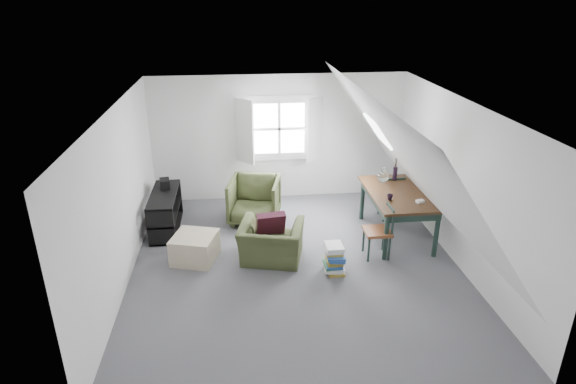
{
  "coord_description": "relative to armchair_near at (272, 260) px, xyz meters",
  "views": [
    {
      "loc": [
        -0.82,
        -6.41,
        3.95
      ],
      "look_at": [
        -0.06,
        0.6,
        0.99
      ],
      "focal_mm": 30.0,
      "sensor_mm": 36.0,
      "label": 1
    }
  ],
  "objects": [
    {
      "name": "throw_pillow",
      "position": [
        0.0,
        0.15,
        0.54
      ],
      "size": [
        0.48,
        0.32,
        0.47
      ],
      "primitive_type": "cube",
      "rotation": [
        0.31,
        0.0,
        0.14
      ],
      "color": "#3B101E",
      "rests_on": "armchair_near"
    },
    {
      "name": "armchair_near",
      "position": [
        0.0,
        0.0,
        0.0
      ],
      "size": [
        1.13,
        1.04,
        0.62
      ],
      "primitive_type": "imported",
      "rotation": [
        0.0,
        0.0,
        2.9
      ],
      "color": "#374020",
      "rests_on": "floor"
    },
    {
      "name": "armchair_far",
      "position": [
        -0.2,
        1.45,
        0.0
      ],
      "size": [
        1.05,
        1.07,
        0.82
      ],
      "primitive_type": "imported",
      "rotation": [
        0.0,
        0.0,
        -0.21
      ],
      "color": "#374020",
      "rests_on": "floor"
    },
    {
      "name": "slope_right",
      "position": [
        1.91,
        -0.2,
        1.78
      ],
      "size": [
        3.19,
        5.5,
        4.48
      ],
      "primitive_type": "plane",
      "rotation": [
        0.0,
        -2.19,
        0.0
      ],
      "color": "white",
      "rests_on": "wall_right"
    },
    {
      "name": "wall_left",
      "position": [
        -2.14,
        -0.2,
        1.25
      ],
      "size": [
        0.0,
        5.5,
        5.5
      ],
      "primitive_type": "plane",
      "rotation": [
        1.57,
        0.0,
        1.57
      ],
      "color": "silver",
      "rests_on": "ground"
    },
    {
      "name": "magazine_stack",
      "position": [
        0.92,
        -0.45,
        0.23
      ],
      "size": [
        0.34,
        0.4,
        0.45
      ],
      "rotation": [
        0.0,
        0.0,
        -0.23
      ],
      "color": "#B29933",
      "rests_on": "floor"
    },
    {
      "name": "electronics_box",
      "position": [
        -1.78,
        1.55,
        0.76
      ],
      "size": [
        0.21,
        0.26,
        0.19
      ],
      "primitive_type": "cube",
      "rotation": [
        0.0,
        0.0,
        0.2
      ],
      "color": "black",
      "rests_on": "media_shelf"
    },
    {
      "name": "wall_front",
      "position": [
        0.36,
        -2.95,
        1.25
      ],
      "size": [
        5.0,
        0.0,
        5.0
      ],
      "primitive_type": "plane",
      "rotation": [
        -1.57,
        0.0,
        0.0
      ],
      "color": "silver",
      "rests_on": "ground"
    },
    {
      "name": "wall_right",
      "position": [
        2.86,
        -0.2,
        1.25
      ],
      "size": [
        0.0,
        5.5,
        5.5
      ],
      "primitive_type": "plane",
      "rotation": [
        1.57,
        0.0,
        -1.57
      ],
      "color": "silver",
      "rests_on": "ground"
    },
    {
      "name": "skylight",
      "position": [
        1.91,
        1.1,
        1.75
      ],
      "size": [
        0.35,
        0.75,
        0.47
      ],
      "primitive_type": "cube",
      "rotation": [
        0.0,
        0.95,
        0.0
      ],
      "color": "white",
      "rests_on": "slope_right"
    },
    {
      "name": "ottoman",
      "position": [
        -1.2,
        0.14,
        0.21
      ],
      "size": [
        0.79,
        0.79,
        0.42
      ],
      "primitive_type": "cube",
      "rotation": [
        0.0,
        0.0,
        -0.28
      ],
      "color": "#B7A98B",
      "rests_on": "floor"
    },
    {
      "name": "ceiling",
      "position": [
        0.36,
        -0.2,
        2.5
      ],
      "size": [
        5.5,
        5.5,
        0.0
      ],
      "primitive_type": "plane",
      "rotation": [
        3.14,
        0.0,
        0.0
      ],
      "color": "white",
      "rests_on": "wall_back"
    },
    {
      "name": "floor",
      "position": [
        0.36,
        -0.2,
        0.0
      ],
      "size": [
        5.5,
        5.5,
        0.0
      ],
      "primitive_type": "plane",
      "color": "#535358",
      "rests_on": "ground"
    },
    {
      "name": "dining_chair_near",
      "position": [
        1.71,
        -0.05,
        0.45
      ],
      "size": [
        0.41,
        0.41,
        0.87
      ],
      "rotation": [
        0.0,
        0.0,
        -1.43
      ],
      "color": "brown",
      "rests_on": "floor"
    },
    {
      "name": "vase_twigs",
      "position": [
        2.3,
        1.12,
        0.96
      ],
      "size": [
        0.08,
        0.08,
        0.6
      ],
      "rotation": [
        0.0,
        0.0,
        -0.09
      ],
      "color": "black",
      "rests_on": "dining_table"
    },
    {
      "name": "paper_box",
      "position": [
        2.4,
        0.12,
        0.85
      ],
      "size": [
        0.14,
        0.11,
        0.04
      ],
      "primitive_type": "cube",
      "rotation": [
        0.0,
        0.0,
        0.26
      ],
      "color": "white",
      "rests_on": "dining_table"
    },
    {
      "name": "cup",
      "position": [
        1.95,
        0.27,
        0.83
      ],
      "size": [
        0.13,
        0.13,
        0.09
      ],
      "primitive_type": "imported",
      "rotation": [
        0.0,
        0.0,
        -0.31
      ],
      "color": "black",
      "rests_on": "dining_table"
    },
    {
      "name": "dining_chair_far",
      "position": [
        2.32,
        1.27,
        0.45
      ],
      "size": [
        0.41,
        0.41,
        0.86
      ],
      "rotation": [
        0.0,
        0.0,
        3.08
      ],
      "color": "brown",
      "rests_on": "floor"
    },
    {
      "name": "dormer_window",
      "position": [
        0.36,
        2.47,
        1.45
      ],
      "size": [
        1.71,
        0.35,
        1.3
      ],
      "color": "white",
      "rests_on": "wall_back"
    },
    {
      "name": "dining_table",
      "position": [
        2.2,
        0.57,
        0.72
      ],
      "size": [
        0.99,
        1.66,
        0.83
      ],
      "rotation": [
        0.0,
        0.0,
        -0.07
      ],
      "color": "#311B0D",
      "rests_on": "floor"
    },
    {
      "name": "demijohn",
      "position": [
        2.05,
        1.02,
        0.94
      ],
      "size": [
        0.2,
        0.2,
        0.28
      ],
      "rotation": [
        0.0,
        0.0,
        0.33
      ],
      "color": "silver",
      "rests_on": "dining_table"
    },
    {
      "name": "media_shelf",
      "position": [
        -1.78,
        1.25,
        0.31
      ],
      "size": [
        0.44,
        1.33,
        0.68
      ],
      "rotation": [
        0.0,
        0.0,
        0.08
      ],
      "color": "black",
      "rests_on": "floor"
    },
    {
      "name": "slope_left",
      "position": [
        -1.19,
        -0.2,
        1.78
      ],
      "size": [
        3.19,
        5.5,
        4.48
      ],
      "primitive_type": "plane",
      "rotation": [
        0.0,
        2.19,
        0.0
      ],
      "color": "white",
      "rests_on": "wall_left"
    },
    {
      "name": "wall_back",
      "position": [
        0.36,
        2.55,
        1.25
      ],
      "size": [
        5.0,
        0.0,
        5.0
      ],
      "primitive_type": "plane",
      "rotation": [
        1.57,
        0.0,
        0.0
      ],
      "color": "silver",
      "rests_on": "ground"
    }
  ]
}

